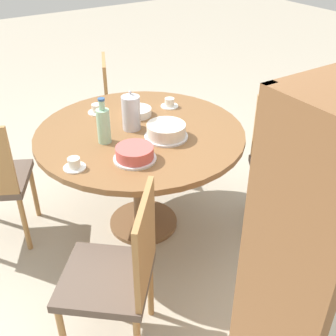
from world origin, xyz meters
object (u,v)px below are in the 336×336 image
Objects in this scene: water_bottle at (103,125)px; chair_a at (118,273)px; cup_a at (74,164)px; cup_b at (97,109)px; chair_b at (284,162)px; cup_c at (170,103)px; chair_c at (123,108)px; coffee_pot at (131,112)px; cake_main at (166,131)px; cake_second at (135,154)px.

chair_a is at bearing 67.03° from water_bottle.
cup_a and cup_b have the same top height.
cup_c is (0.46, -0.69, 0.28)m from chair_b.
chair_a is at bearing 46.43° from cup_c.
chair_c is 7.43× the size of cup_b.
chair_a reaches higher than cup_a.
chair_a is 0.90m from water_bottle.
cup_c is at bearing -160.19° from water_bottle.
coffee_pot reaches higher than cup_a.
chair_c is at bearing -88.23° from cup_c.
chair_b is 0.85m from cake_main.
chair_b reaches higher than cup_b.
chair_c is 1.13m from water_bottle.
cup_c is (-0.93, -0.97, 0.28)m from chair_a.
chair_c is 3.44× the size of cake_main.
coffee_pot reaches higher than cake_second.
water_bottle is at bearing 19.81° from cup_c.
chair_a is at bearing 42.47° from cake_main.
water_bottle is at bearing -162.56° from chair_a.
chair_c is 1.32m from cake_second.
coffee_pot is at bearing -172.93° from chair_a.
cake_second is (1.02, -0.20, 0.29)m from chair_b.
water_bottle is 0.65m from cup_c.
coffee_pot reaches higher than chair_c.
chair_c is 1.12m from cake_main.
coffee_pot reaches higher than cake_main.
coffee_pot is (0.36, 0.83, 0.37)m from chair_c.
cup_b is (-0.09, -0.68, -0.01)m from cake_second.
water_bottle is 0.38m from cake_main.
chair_c is at bearing -103.22° from cake_main.
chair_c is 0.74m from cup_c.
water_bottle is 1.05× the size of cake_main.
cake_main is (0.73, -0.32, 0.30)m from chair_b.
cup_c is (-0.61, -0.22, -0.09)m from water_bottle.
chair_c is 0.72m from cup_b.
cup_c is at bearing -153.53° from chair_c.
cup_c is at bearing -158.39° from coffee_pot.
cake_second is at bearing 63.61° from coffee_pot.
cup_a is at bearing 2.53° from cake_main.
chair_a is 1.37m from cup_c.
coffee_pot is (-0.54, -0.82, 0.37)m from chair_a.
water_bottle is at bearing 16.55° from coffee_pot.
cake_main is at bearing 109.90° from cup_b.
chair_c is at bearing -128.30° from cup_a.
chair_a is 1.05m from coffee_pot.
chair_a is 3.28× the size of water_bottle.
chair_a is at bearing 84.73° from cup_a.
cup_c is (-0.56, -0.50, -0.01)m from cake_second.
cake_main reaches higher than cup_c.
water_bottle reaches higher than cake_main.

